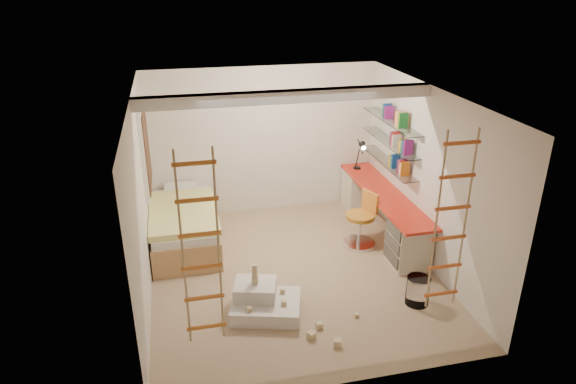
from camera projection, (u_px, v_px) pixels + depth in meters
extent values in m
plane|color=tan|center=(293.00, 272.00, 7.48)|extent=(4.50, 4.50, 0.00)
cube|color=white|center=(288.00, 97.00, 6.74)|extent=(4.00, 0.18, 0.16)
cube|color=white|center=(144.00, 149.00, 7.80)|extent=(0.06, 1.15, 1.35)
cube|color=#4C2D1E|center=(147.00, 149.00, 7.80)|extent=(0.02, 1.00, 1.20)
cylinder|color=white|center=(418.00, 291.00, 6.71)|extent=(0.31, 0.31, 0.39)
cube|color=red|center=(384.00, 194.00, 8.28)|extent=(0.55, 2.80, 0.04)
cube|color=beige|center=(359.00, 189.00, 9.41)|extent=(0.52, 0.55, 0.71)
cube|color=beige|center=(409.00, 244.00, 7.54)|extent=(0.52, 0.55, 0.71)
cube|color=#4C4742|center=(393.00, 230.00, 7.38)|extent=(0.02, 0.50, 0.18)
cube|color=#4C4742|center=(392.00, 243.00, 7.47)|extent=(0.02, 0.50, 0.18)
cube|color=#4C4742|center=(391.00, 257.00, 7.55)|extent=(0.02, 0.50, 0.18)
cube|color=white|center=(388.00, 162.00, 8.41)|extent=(0.25, 1.80, 0.01)
cube|color=white|center=(389.00, 142.00, 8.27)|extent=(0.25, 1.80, 0.01)
cube|color=white|center=(391.00, 121.00, 8.13)|extent=(0.25, 1.80, 0.01)
cube|color=#AD7F51|center=(185.00, 231.00, 8.18)|extent=(1.00, 2.00, 0.45)
cube|color=white|center=(183.00, 215.00, 8.07)|extent=(0.95, 1.95, 0.12)
cube|color=yellow|center=(183.00, 212.00, 7.89)|extent=(1.02, 1.60, 0.10)
cube|color=white|center=(181.00, 188.00, 8.74)|extent=(0.55, 0.35, 0.12)
cylinder|color=black|center=(357.00, 168.00, 9.29)|extent=(0.14, 0.14, 0.02)
cylinder|color=black|center=(358.00, 158.00, 9.21)|extent=(0.02, 0.15, 0.36)
cylinder|color=black|center=(360.00, 146.00, 9.02)|extent=(0.02, 0.27, 0.20)
cone|color=black|center=(363.00, 146.00, 8.90)|extent=(0.12, 0.14, 0.15)
cylinder|color=#FFEABF|center=(364.00, 148.00, 8.87)|extent=(0.08, 0.04, 0.08)
cylinder|color=#AF7421|center=(360.00, 216.00, 8.02)|extent=(0.58, 0.58, 0.07)
cube|color=orange|center=(370.00, 201.00, 8.02)|extent=(0.15, 0.34, 0.33)
cylinder|color=silver|center=(359.00, 229.00, 8.11)|extent=(0.07, 0.07, 0.46)
cylinder|color=silver|center=(358.00, 243.00, 8.21)|extent=(0.67, 0.67, 0.05)
cube|color=silver|center=(266.00, 306.00, 6.56)|extent=(1.01, 0.88, 0.19)
cube|color=silver|center=(255.00, 289.00, 6.57)|extent=(0.62, 0.56, 0.19)
cube|color=#CCB284|center=(255.00, 280.00, 6.52)|extent=(0.10, 0.10, 0.08)
cube|color=#CCB284|center=(255.00, 275.00, 6.49)|extent=(0.09, 0.09, 0.07)
cube|color=#CCB284|center=(255.00, 269.00, 6.45)|extent=(0.07, 0.07, 0.12)
cube|color=#CCB284|center=(284.00, 303.00, 6.42)|extent=(0.06, 0.06, 0.06)
cube|color=#CCB284|center=(282.00, 291.00, 6.66)|extent=(0.06, 0.06, 0.06)
cube|color=#CCB284|center=(249.00, 309.00, 6.30)|extent=(0.06, 0.06, 0.06)
cube|color=#CCB284|center=(311.00, 336.00, 6.13)|extent=(0.07, 0.07, 0.07)
cube|color=#CCB284|center=(337.00, 343.00, 6.00)|extent=(0.07, 0.07, 0.07)
cube|color=#CCB284|center=(356.00, 315.00, 6.50)|extent=(0.07, 0.07, 0.07)
cube|color=#CCB284|center=(319.00, 325.00, 6.30)|extent=(0.07, 0.07, 0.07)
cube|color=#CCB284|center=(295.00, 325.00, 6.32)|extent=(0.07, 0.07, 0.07)
cube|color=orange|center=(388.00, 156.00, 8.37)|extent=(0.14, 0.64, 0.22)
cube|color=white|center=(390.00, 135.00, 8.23)|extent=(0.14, 0.70, 0.22)
cube|color=red|center=(392.00, 114.00, 8.09)|extent=(0.14, 0.64, 0.22)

